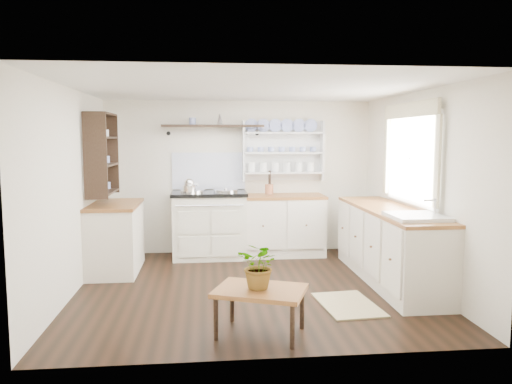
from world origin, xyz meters
TOP-DOWN VIEW (x-y plane):
  - floor at (0.00, 0.00)m, footprint 4.00×3.80m
  - wall_back at (0.00, 1.90)m, footprint 4.00×0.02m
  - wall_right at (2.00, 0.00)m, footprint 0.02×3.80m
  - wall_left at (-2.00, 0.00)m, footprint 0.02×3.80m
  - ceiling at (0.00, 0.00)m, footprint 4.00×3.80m
  - window at (1.95, 0.15)m, footprint 0.08×1.55m
  - aga_cooker at (-0.47, 1.57)m, footprint 1.08×0.75m
  - back_cabinets at (0.60, 1.60)m, footprint 1.27×0.63m
  - right_cabinets at (1.70, 0.10)m, footprint 0.62×2.43m
  - belfast_sink at (1.70, -0.65)m, footprint 0.55×0.60m
  - left_cabinets at (-1.70, 0.90)m, footprint 0.62×1.13m
  - plate_rack at (0.65, 1.86)m, footprint 1.20×0.22m
  - high_shelf at (-0.40, 1.78)m, footprint 1.50×0.29m
  - left_shelving at (-1.84, 0.90)m, footprint 0.28×0.80m
  - kettle at (-0.75, 1.45)m, footprint 0.19×0.19m
  - utensil_crock at (0.43, 1.68)m, footprint 0.12×0.12m
  - center_table at (-0.05, -1.40)m, footprint 0.92×0.80m
  - potted_plant at (-0.05, -1.40)m, footprint 0.50×0.49m
  - floor_rug at (0.95, -0.73)m, footprint 0.62×0.89m

SIDE VIEW (x-z plane):
  - floor at x=0.00m, z-range -0.01..0.01m
  - floor_rug at x=0.95m, z-range 0.00..0.02m
  - center_table at x=-0.05m, z-range 0.16..0.59m
  - right_cabinets at x=1.70m, z-range 0.01..0.91m
  - left_cabinets at x=-1.70m, z-range 0.01..0.91m
  - back_cabinets at x=0.60m, z-range 0.01..0.91m
  - aga_cooker at x=-0.47m, z-range -0.01..0.99m
  - potted_plant at x=-0.05m, z-range 0.42..0.84m
  - belfast_sink at x=1.70m, z-range 0.58..1.03m
  - utensil_crock at x=0.43m, z-range 0.91..1.05m
  - kettle at x=-0.75m, z-range 0.93..1.16m
  - wall_back at x=0.00m, z-range 0.00..2.30m
  - wall_right at x=2.00m, z-range 0.00..2.30m
  - wall_left at x=-2.00m, z-range 0.00..2.30m
  - left_shelving at x=-1.84m, z-range 1.02..2.08m
  - plate_rack at x=0.65m, z-range 1.11..2.01m
  - window at x=1.95m, z-range 0.95..2.17m
  - high_shelf at x=-0.40m, z-range 1.83..1.99m
  - ceiling at x=0.00m, z-range 2.29..2.30m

